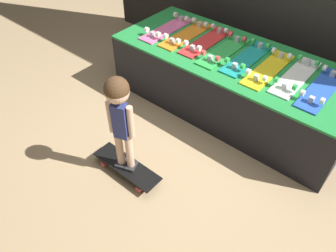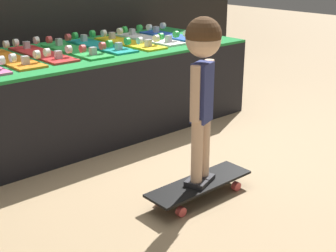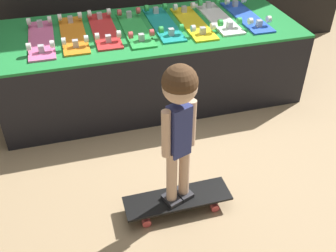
{
  "view_description": "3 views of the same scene",
  "coord_description": "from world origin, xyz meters",
  "px_view_note": "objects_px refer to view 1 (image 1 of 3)",
  "views": [
    {
      "loc": [
        1.27,
        -1.92,
        2.22
      ],
      "look_at": [
        -0.01,
        -0.41,
        0.39
      ],
      "focal_mm": 35.0,
      "sensor_mm": 36.0,
      "label": 1
    },
    {
      "loc": [
        -1.8,
        -2.38,
        1.26
      ],
      "look_at": [
        -0.04,
        -0.36,
        0.28
      ],
      "focal_mm": 50.0,
      "sensor_mm": 36.0,
      "label": 2
    },
    {
      "loc": [
        -0.66,
        -2.32,
        1.85
      ],
      "look_at": [
        -0.11,
        -0.37,
        0.33
      ],
      "focal_mm": 42.0,
      "sensor_mm": 36.0,
      "label": 3
    }
  ],
  "objects_px": {
    "skateboard_orange_on_rack": "(186,34)",
    "skateboard_on_floor": "(127,167)",
    "skateboard_teal_on_rack": "(248,57)",
    "skateboard_red_on_rack": "(206,41)",
    "skateboard_yellow_on_rack": "(269,68)",
    "skateboard_blue_on_rack": "(322,88)",
    "child": "(119,109)",
    "skateboard_pink_on_rack": "(167,28)",
    "skateboard_green_on_rack": "(224,50)",
    "skateboard_white_on_rack": "(296,76)"
  },
  "relations": [
    {
      "from": "skateboard_pink_on_rack",
      "to": "skateboard_white_on_rack",
      "type": "bearing_deg",
      "value": 1.35
    },
    {
      "from": "skateboard_pink_on_rack",
      "to": "skateboard_teal_on_rack",
      "type": "distance_m",
      "value": 0.95
    },
    {
      "from": "skateboard_yellow_on_rack",
      "to": "skateboard_on_floor",
      "type": "xyz_separation_m",
      "value": [
        -0.52,
        -1.31,
        -0.55
      ]
    },
    {
      "from": "skateboard_yellow_on_rack",
      "to": "skateboard_white_on_rack",
      "type": "distance_m",
      "value": 0.24
    },
    {
      "from": "skateboard_orange_on_rack",
      "to": "skateboard_on_floor",
      "type": "xyz_separation_m",
      "value": [
        0.43,
        -1.35,
        -0.55
      ]
    },
    {
      "from": "skateboard_pink_on_rack",
      "to": "child",
      "type": "height_order",
      "value": "child"
    },
    {
      "from": "skateboard_teal_on_rack",
      "to": "skateboard_green_on_rack",
      "type": "bearing_deg",
      "value": -171.96
    },
    {
      "from": "skateboard_orange_on_rack",
      "to": "skateboard_yellow_on_rack",
      "type": "height_order",
      "value": "same"
    },
    {
      "from": "skateboard_pink_on_rack",
      "to": "skateboard_green_on_rack",
      "type": "xyz_separation_m",
      "value": [
        0.71,
        -0.0,
        0.0
      ]
    },
    {
      "from": "skateboard_orange_on_rack",
      "to": "skateboard_blue_on_rack",
      "type": "relative_size",
      "value": 1.0
    },
    {
      "from": "skateboard_green_on_rack",
      "to": "skateboard_white_on_rack",
      "type": "bearing_deg",
      "value": 2.84
    },
    {
      "from": "skateboard_teal_on_rack",
      "to": "skateboard_red_on_rack",
      "type": "bearing_deg",
      "value": 178.86
    },
    {
      "from": "skateboard_teal_on_rack",
      "to": "skateboard_on_floor",
      "type": "relative_size",
      "value": 1.1
    },
    {
      "from": "skateboard_blue_on_rack",
      "to": "child",
      "type": "relative_size",
      "value": 0.79
    },
    {
      "from": "skateboard_red_on_rack",
      "to": "skateboard_on_floor",
      "type": "relative_size",
      "value": 1.1
    },
    {
      "from": "skateboard_green_on_rack",
      "to": "skateboard_yellow_on_rack",
      "type": "xyz_separation_m",
      "value": [
        0.47,
        -0.01,
        0.0
      ]
    },
    {
      "from": "skateboard_orange_on_rack",
      "to": "skateboard_red_on_rack",
      "type": "height_order",
      "value": "same"
    },
    {
      "from": "skateboard_on_floor",
      "to": "child",
      "type": "bearing_deg",
      "value": 85.24
    },
    {
      "from": "skateboard_pink_on_rack",
      "to": "skateboard_green_on_rack",
      "type": "distance_m",
      "value": 0.71
    },
    {
      "from": "skateboard_red_on_rack",
      "to": "skateboard_blue_on_rack",
      "type": "xyz_separation_m",
      "value": [
        1.19,
        -0.04,
        0.0
      ]
    },
    {
      "from": "skateboard_orange_on_rack",
      "to": "skateboard_white_on_rack",
      "type": "xyz_separation_m",
      "value": [
        1.19,
        0.01,
        0.0
      ]
    },
    {
      "from": "skateboard_orange_on_rack",
      "to": "child",
      "type": "relative_size",
      "value": 0.79
    },
    {
      "from": "skateboard_yellow_on_rack",
      "to": "skateboard_blue_on_rack",
      "type": "bearing_deg",
      "value": 1.35
    },
    {
      "from": "skateboard_orange_on_rack",
      "to": "skateboard_on_floor",
      "type": "bearing_deg",
      "value": -72.34
    },
    {
      "from": "skateboard_red_on_rack",
      "to": "skateboard_blue_on_rack",
      "type": "relative_size",
      "value": 1.0
    },
    {
      "from": "skateboard_yellow_on_rack",
      "to": "skateboard_white_on_rack",
      "type": "relative_size",
      "value": 1.0
    },
    {
      "from": "skateboard_red_on_rack",
      "to": "skateboard_white_on_rack",
      "type": "xyz_separation_m",
      "value": [
        0.95,
        -0.01,
        0.0
      ]
    },
    {
      "from": "skateboard_orange_on_rack",
      "to": "skateboard_yellow_on_rack",
      "type": "bearing_deg",
      "value": -1.94
    },
    {
      "from": "skateboard_green_on_rack",
      "to": "skateboard_blue_on_rack",
      "type": "height_order",
      "value": "same"
    },
    {
      "from": "skateboard_red_on_rack",
      "to": "skateboard_blue_on_rack",
      "type": "distance_m",
      "value": 1.19
    },
    {
      "from": "skateboard_teal_on_rack",
      "to": "skateboard_on_floor",
      "type": "height_order",
      "value": "skateboard_teal_on_rack"
    },
    {
      "from": "skateboard_orange_on_rack",
      "to": "skateboard_teal_on_rack",
      "type": "relative_size",
      "value": 1.0
    },
    {
      "from": "skateboard_green_on_rack",
      "to": "skateboard_on_floor",
      "type": "xyz_separation_m",
      "value": [
        -0.05,
        -1.32,
        -0.55
      ]
    },
    {
      "from": "skateboard_pink_on_rack",
      "to": "skateboard_blue_on_rack",
      "type": "bearing_deg",
      "value": 0.05
    },
    {
      "from": "skateboard_orange_on_rack",
      "to": "skateboard_teal_on_rack",
      "type": "bearing_deg",
      "value": 0.76
    },
    {
      "from": "skateboard_pink_on_rack",
      "to": "skateboard_on_floor",
      "type": "height_order",
      "value": "skateboard_pink_on_rack"
    },
    {
      "from": "skateboard_on_floor",
      "to": "skateboard_red_on_rack",
      "type": "bearing_deg",
      "value": 97.98
    },
    {
      "from": "skateboard_pink_on_rack",
      "to": "skateboard_on_floor",
      "type": "relative_size",
      "value": 1.1
    },
    {
      "from": "skateboard_orange_on_rack",
      "to": "skateboard_blue_on_rack",
      "type": "height_order",
      "value": "same"
    },
    {
      "from": "skateboard_teal_on_rack",
      "to": "child",
      "type": "xyz_separation_m",
      "value": [
        -0.28,
        -1.36,
        0.09
      ]
    },
    {
      "from": "skateboard_red_on_rack",
      "to": "skateboard_teal_on_rack",
      "type": "xyz_separation_m",
      "value": [
        0.47,
        -0.01,
        0.0
      ]
    },
    {
      "from": "skateboard_blue_on_rack",
      "to": "child",
      "type": "height_order",
      "value": "child"
    },
    {
      "from": "skateboard_red_on_rack",
      "to": "skateboard_orange_on_rack",
      "type": "bearing_deg",
      "value": -175.43
    },
    {
      "from": "child",
      "to": "skateboard_pink_on_rack",
      "type": "bearing_deg",
      "value": 97.09
    },
    {
      "from": "skateboard_orange_on_rack",
      "to": "skateboard_green_on_rack",
      "type": "height_order",
      "value": "same"
    },
    {
      "from": "skateboard_green_on_rack",
      "to": "skateboard_white_on_rack",
      "type": "xyz_separation_m",
      "value": [
        0.71,
        0.04,
        0.0
      ]
    },
    {
      "from": "skateboard_red_on_rack",
      "to": "skateboard_white_on_rack",
      "type": "distance_m",
      "value": 0.95
    },
    {
      "from": "skateboard_red_on_rack",
      "to": "skateboard_blue_on_rack",
      "type": "bearing_deg",
      "value": -1.92
    },
    {
      "from": "skateboard_yellow_on_rack",
      "to": "skateboard_blue_on_rack",
      "type": "distance_m",
      "value": 0.47
    },
    {
      "from": "skateboard_teal_on_rack",
      "to": "skateboard_blue_on_rack",
      "type": "relative_size",
      "value": 1.0
    }
  ]
}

